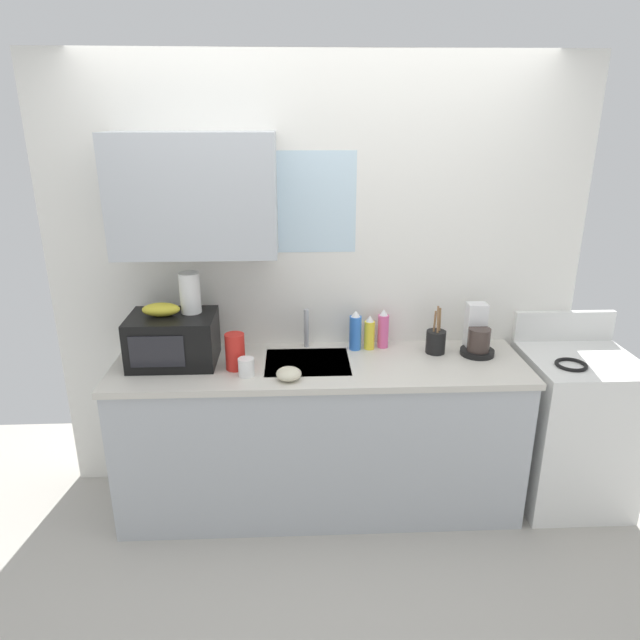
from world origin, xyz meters
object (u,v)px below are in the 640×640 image
object	(u,v)px
dish_soap_bottle_blue	(355,331)
dish_soap_bottle_yellow	(369,333)
microwave	(173,339)
utensil_crock	(436,341)
paper_towel_roll	(190,293)
cereal_canister	(235,351)
mug_white	(246,367)
stove_range	(572,428)
small_bowl	(289,374)
coffee_maker	(477,335)
banana_bunch	(161,309)
dish_soap_bottle_pink	(383,329)

from	to	relation	value
dish_soap_bottle_blue	dish_soap_bottle_yellow	size ratio (longest dim) A/B	1.16
microwave	utensil_crock	bearing A→B (deg)	2.81
paper_towel_roll	cereal_canister	size ratio (longest dim) A/B	1.12
paper_towel_roll	mug_white	distance (m)	0.51
dish_soap_bottle_yellow	microwave	bearing A→B (deg)	-172.23
stove_range	small_bowl	world-z (taller)	stove_range
paper_towel_roll	coffee_maker	bearing A→B (deg)	0.30
cereal_canister	microwave	bearing A→B (deg)	163.87
dish_soap_bottle_blue	paper_towel_roll	bearing A→B (deg)	-174.11
microwave	banana_bunch	xyz separation A→B (m)	(-0.05, 0.00, 0.17)
banana_bunch	mug_white	xyz separation A→B (m)	(0.45, -0.19, -0.26)
coffee_maker	dish_soap_bottle_blue	world-z (taller)	coffee_maker
dish_soap_bottle_blue	cereal_canister	world-z (taller)	dish_soap_bottle_blue
stove_range	small_bowl	bearing A→B (deg)	-172.93
cereal_canister	small_bowl	bearing A→B (deg)	-27.88
dish_soap_bottle_pink	coffee_maker	bearing A→B (deg)	-12.14
mug_white	small_bowl	distance (m)	0.23
microwave	mug_white	world-z (taller)	microwave
microwave	mug_white	xyz separation A→B (m)	(0.40, -0.19, -0.09)
dish_soap_bottle_yellow	mug_white	distance (m)	0.76
dish_soap_bottle_blue	small_bowl	distance (m)	0.55
paper_towel_roll	utensil_crock	world-z (taller)	paper_towel_roll
small_bowl	dish_soap_bottle_yellow	bearing A→B (deg)	40.65
stove_range	utensil_crock	xyz separation A→B (m)	(-0.81, 0.12, 0.51)
dish_soap_bottle_yellow	dish_soap_bottle_blue	bearing A→B (deg)	-177.64
mug_white	stove_range	bearing A→B (deg)	4.41
paper_towel_roll	stove_range	bearing A→B (deg)	-2.55
banana_bunch	paper_towel_roll	size ratio (longest dim) A/B	0.91
banana_bunch	dish_soap_bottle_blue	xyz separation A→B (m)	(1.05, 0.14, -0.20)
banana_bunch	dish_soap_bottle_pink	distance (m)	1.25
banana_bunch	small_bowl	size ratio (longest dim) A/B	1.54
coffee_maker	mug_white	world-z (taller)	coffee_maker
coffee_maker	dish_soap_bottle_yellow	distance (m)	0.61
cereal_canister	dish_soap_bottle_yellow	bearing A→B (deg)	18.30
paper_towel_roll	mug_white	xyz separation A→B (m)	(0.30, -0.24, -0.33)
mug_white	cereal_canister	bearing A→B (deg)	125.23
mug_white	dish_soap_bottle_blue	bearing A→B (deg)	29.05
banana_bunch	dish_soap_bottle_yellow	bearing A→B (deg)	7.36
paper_towel_roll	cereal_canister	distance (m)	0.40
dish_soap_bottle_blue	cereal_canister	bearing A→B (deg)	-159.87
microwave	dish_soap_bottle_blue	world-z (taller)	microwave
microwave	paper_towel_roll	distance (m)	0.27
stove_range	banana_bunch	world-z (taller)	banana_bunch
microwave	utensil_crock	distance (m)	1.46
microwave	small_bowl	size ratio (longest dim) A/B	3.54
dish_soap_bottle_blue	small_bowl	xyz separation A→B (m)	(-0.38, -0.39, -0.08)
stove_range	microwave	size ratio (longest dim) A/B	2.35
dish_soap_bottle_blue	dish_soap_bottle_yellow	xyz separation A→B (m)	(0.08, 0.00, -0.02)
small_bowl	banana_bunch	bearing A→B (deg)	159.64
stove_range	dish_soap_bottle_yellow	size ratio (longest dim) A/B	5.37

